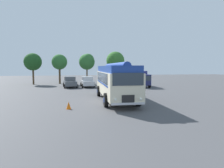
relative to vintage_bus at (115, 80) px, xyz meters
The scene contains 12 objects.
ground_plane 2.17m from the vintage_bus, 158.18° to the right, with size 120.00×120.00×0.00m, color #474749.
vintage_bus is the anchor object (origin of this frame).
car_near_left 13.78m from the vintage_bus, 107.83° to the left, with size 2.25×4.34×1.66m.
car_mid_left 13.26m from the vintage_bus, 96.65° to the left, with size 2.06×4.25×1.66m.
car_mid_right 13.46m from the vintage_bus, 83.70° to the left, with size 2.33×4.37×1.66m.
car_far_right 13.21m from the vintage_bus, 72.77° to the left, with size 2.41×4.40×1.66m.
box_van 14.17m from the vintage_bus, 61.88° to the left, with size 2.39×5.80×2.50m.
tree_far_left 22.51m from the vintage_bus, 118.12° to the left, with size 3.11×3.11×5.60m.
tree_left_of_centre 21.52m from the vintage_bus, 106.73° to the left, with size 2.86×2.86×5.50m.
tree_centre 19.59m from the vintage_bus, 92.99° to the left, with size 2.96×2.98×5.60m.
tree_right_of_centre 20.73m from the vintage_bus, 77.47° to the left, with size 3.55×3.55×6.15m.
traffic_cone 5.59m from the vintage_bus, 142.82° to the right, with size 0.36×0.36×0.55m, color orange.
Camera 1 is at (-3.08, -17.73, 3.09)m, focal length 32.00 mm.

